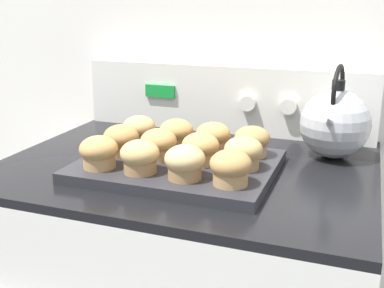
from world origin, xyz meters
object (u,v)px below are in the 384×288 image
at_px(muffin_r0_c0, 99,152).
at_px(muffin_r1_c2, 200,148).
at_px(muffin_r1_c3, 243,153).
at_px(muffin_r2_c2, 213,137).
at_px(muffin_r0_c3, 231,168).
at_px(muffin_r0_c2, 185,162).
at_px(muffin_r1_c0, 121,140).
at_px(tea_kettle, 335,123).
at_px(muffin_r0_c1, 140,157).
at_px(muffin_r2_c1, 176,133).
at_px(muffin_r2_c3, 252,141).
at_px(muffin_r2_c0, 139,130).
at_px(muffin_pan, 179,166).
at_px(muffin_r1_c1, 159,144).

xyz_separation_m(muffin_r0_c0, muffin_r1_c2, (0.18, 0.09, 0.00)).
distance_m(muffin_r1_c2, muffin_r1_c3, 0.09).
bearing_deg(muffin_r2_c2, muffin_r0_c3, -63.15).
bearing_deg(muffin_r0_c2, muffin_r2_c2, 91.05).
height_order(muffin_r1_c0, tea_kettle, tea_kettle).
height_order(muffin_r0_c1, muffin_r1_c3, same).
distance_m(muffin_r1_c0, muffin_r2_c1, 0.13).
xyz_separation_m(muffin_r0_c1, muffin_r2_c1, (0.00, 0.18, 0.00)).
xyz_separation_m(muffin_r2_c1, muffin_r2_c3, (0.17, -0.00, 0.00)).
distance_m(muffin_r0_c2, muffin_r2_c2, 0.18).
relative_size(muffin_r1_c3, muffin_r2_c0, 1.00).
bearing_deg(muffin_r2_c0, muffin_r2_c2, 0.65).
xyz_separation_m(muffin_r1_c2, muffin_r2_c3, (0.09, 0.09, 0.00)).
distance_m(muffin_pan, muffin_r0_c2, 0.11).
bearing_deg(muffin_r1_c0, muffin_r2_c1, 43.88).
xyz_separation_m(muffin_r0_c1, muffin_r1_c1, (-0.00, 0.09, 0.00)).
relative_size(muffin_r0_c0, muffin_r2_c2, 1.00).
bearing_deg(muffin_r2_c3, muffin_r2_c0, 179.85).
height_order(muffin_r0_c1, muffin_r2_c0, same).
xyz_separation_m(muffin_r0_c1, tea_kettle, (0.33, 0.29, 0.03)).
distance_m(muffin_pan, muffin_r1_c3, 0.14).
bearing_deg(muffin_r1_c1, muffin_pan, 0.41).
xyz_separation_m(muffin_r0_c1, muffin_r0_c2, (0.09, -0.00, 0.00)).
relative_size(muffin_r0_c0, muffin_r2_c0, 1.00).
xyz_separation_m(muffin_r0_c3, muffin_r2_c3, (-0.00, 0.18, 0.00)).
bearing_deg(muffin_r0_c3, muffin_r1_c1, 153.89).
height_order(muffin_r0_c1, muffin_r0_c3, same).
height_order(muffin_r0_c0, muffin_r1_c3, same).
bearing_deg(tea_kettle, muffin_r1_c3, -127.80).
relative_size(muffin_r0_c2, muffin_r2_c3, 1.00).
bearing_deg(muffin_r1_c2, muffin_r0_c2, -89.18).
bearing_deg(muffin_r0_c0, muffin_r0_c1, 1.83).
xyz_separation_m(muffin_r0_c3, muffin_r1_c0, (-0.27, 0.09, 0.00)).
bearing_deg(muffin_pan, muffin_r1_c3, 1.19).
relative_size(muffin_pan, muffin_r2_c0, 5.22).
height_order(muffin_pan, muffin_r2_c3, muffin_r2_c3).
bearing_deg(muffin_r0_c0, muffin_r1_c3, 19.25).
bearing_deg(tea_kettle, muffin_r0_c3, -118.03).
bearing_deg(muffin_r0_c3, muffin_r2_c1, 134.64).
height_order(muffin_r0_c3, muffin_r2_c2, same).
bearing_deg(muffin_r0_c0, muffin_r2_c0, 90.18).
distance_m(muffin_r0_c3, tea_kettle, 0.33).
bearing_deg(muffin_r1_c0, muffin_r0_c0, -89.73).
bearing_deg(muffin_r2_c2, muffin_r1_c0, -153.54).
relative_size(muffin_r1_c2, muffin_r2_c1, 1.00).
height_order(muffin_r0_c0, muffin_r2_c1, same).
distance_m(muffin_r0_c3, muffin_r2_c2, 0.20).
xyz_separation_m(muffin_r0_c2, muffin_r1_c0, (-0.18, 0.09, 0.00)).
distance_m(muffin_r2_c0, muffin_r2_c2, 0.18).
bearing_deg(muffin_r1_c0, muffin_r2_c2, 26.46).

